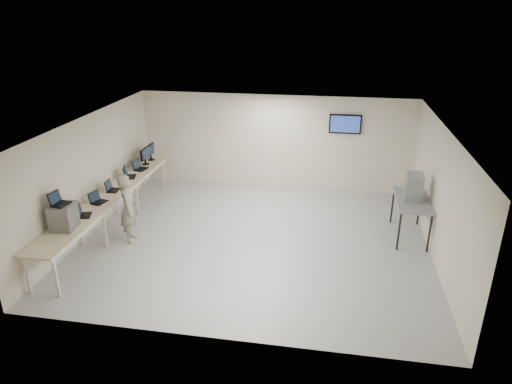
% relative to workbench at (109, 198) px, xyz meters
% --- Properties ---
extents(room, '(8.01, 7.01, 2.81)m').
position_rel_workbench_xyz_m(room, '(3.62, 0.06, 0.58)').
color(room, '#A3A3A3').
rests_on(room, ground).
extents(workbench, '(0.76, 6.00, 0.90)m').
position_rel_workbench_xyz_m(workbench, '(0.00, 0.00, 0.00)').
color(workbench, '#CCBE8E').
rests_on(workbench, ground).
extents(equipment_box, '(0.51, 0.56, 0.53)m').
position_rel_workbench_xyz_m(equipment_box, '(-0.06, -1.80, 0.34)').
color(equipment_box, slate).
rests_on(equipment_box, workbench).
extents(laptop_on_box, '(0.33, 0.38, 0.28)m').
position_rel_workbench_xyz_m(laptop_on_box, '(-0.12, -1.80, 0.68)').
color(laptop_on_box, black).
rests_on(laptop_on_box, equipment_box).
extents(laptop_0, '(0.37, 0.40, 0.26)m').
position_rel_workbench_xyz_m(laptop_0, '(-0.02, -1.18, 0.14)').
color(laptop_0, black).
rests_on(laptop_0, workbench).
extents(laptop_1, '(0.36, 0.40, 0.27)m').
position_rel_workbench_xyz_m(laptop_1, '(-0.05, -0.46, 0.14)').
color(laptop_1, black).
rests_on(laptop_1, workbench).
extents(laptop_2, '(0.30, 0.36, 0.27)m').
position_rel_workbench_xyz_m(laptop_2, '(-0.06, 0.28, 0.14)').
color(laptop_2, black).
rests_on(laptop_2, workbench).
extents(laptop_3, '(0.40, 0.43, 0.29)m').
position_rel_workbench_xyz_m(laptop_3, '(-0.06, 1.26, 0.15)').
color(laptop_3, black).
rests_on(laptop_3, workbench).
extents(laptop_4, '(0.37, 0.41, 0.29)m').
position_rel_workbench_xyz_m(laptop_4, '(-0.02, 1.88, 0.15)').
color(laptop_4, black).
rests_on(laptop_4, workbench).
extents(monitor_near, '(0.22, 0.49, 0.48)m').
position_rel_workbench_xyz_m(monitor_near, '(-0.01, 2.33, 0.36)').
color(monitor_near, black).
rests_on(monitor_near, workbench).
extents(monitor_far, '(0.21, 0.48, 0.47)m').
position_rel_workbench_xyz_m(monitor_far, '(-0.01, 2.75, 0.36)').
color(monitor_far, black).
rests_on(monitor_far, workbench).
extents(soldier, '(0.58, 0.70, 1.64)m').
position_rel_workbench_xyz_m(soldier, '(0.71, -0.48, -0.00)').
color(soldier, slate).
rests_on(soldier, ground).
extents(side_table, '(0.76, 1.62, 0.97)m').
position_rel_workbench_xyz_m(side_table, '(7.19, 0.81, 0.07)').
color(side_table, gray).
rests_on(side_table, ground).
extents(storage_bins, '(0.40, 0.44, 0.63)m').
position_rel_workbench_xyz_m(storage_bins, '(7.17, 0.81, 0.46)').
color(storage_bins, '#989CA3').
rests_on(storage_bins, side_table).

